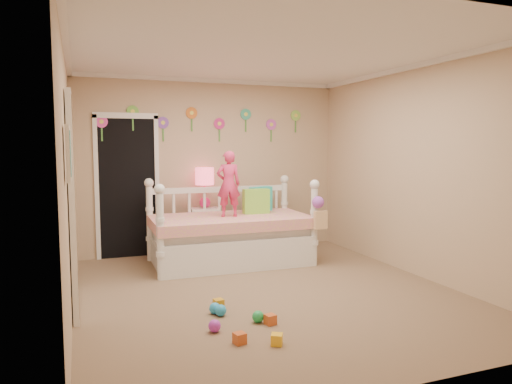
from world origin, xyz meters
name	(u,v)px	position (x,y,z in m)	size (l,w,h in m)	color
floor	(267,292)	(0.00, 0.00, 0.00)	(4.00, 4.50, 0.01)	#7F684C
ceiling	(267,51)	(0.00, 0.00, 2.60)	(4.00, 4.50, 0.01)	white
back_wall	(212,166)	(0.00, 2.25, 1.30)	(4.00, 0.01, 2.60)	tan
left_wall	(67,179)	(-2.00, 0.00, 1.30)	(0.01, 4.50, 2.60)	tan
right_wall	(418,171)	(2.00, 0.00, 1.30)	(0.01, 4.50, 2.60)	tan
crown_molding	(267,54)	(0.00, 0.00, 2.57)	(4.00, 4.50, 0.06)	white
daybed	(230,221)	(0.02, 1.38, 0.59)	(2.16, 1.16, 1.17)	white
pillow_turquoise	(261,199)	(0.58, 1.68, 0.83)	(0.36, 0.13, 0.36)	#29CDC6
pillow_lime	(256,201)	(0.43, 1.48, 0.83)	(0.37, 0.14, 0.35)	#87D942
child	(229,184)	(-0.02, 1.33, 1.10)	(0.32, 0.21, 0.89)	#E23366
nightstand	(205,231)	(-0.16, 2.07, 0.34)	(0.41, 0.31, 0.69)	white
table_lamp	(205,181)	(-0.16, 2.07, 1.08)	(0.27, 0.27, 0.60)	#E01D6F
closet_doorway	(128,186)	(-1.25, 2.23, 1.03)	(0.90, 0.04, 2.07)	black
flower_decals	(206,123)	(-0.09, 2.24, 1.94)	(3.40, 0.02, 0.50)	#B2668C
mirror_closet	(73,202)	(-1.96, 0.30, 1.05)	(0.07, 1.30, 2.10)	white
wall_picture	(68,153)	(-1.97, -0.90, 1.55)	(0.05, 0.34, 0.42)	white
hanging_bag	(319,214)	(1.05, 0.77, 0.71)	(0.20, 0.16, 0.36)	beige
toy_scatter	(248,314)	(-0.48, -0.73, 0.06)	(0.80, 1.30, 0.11)	#996666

